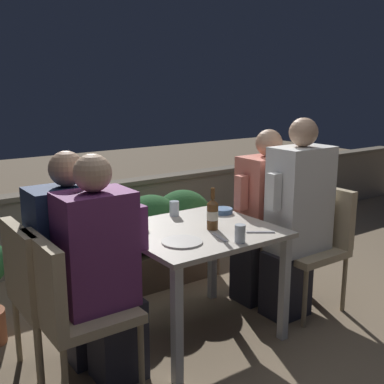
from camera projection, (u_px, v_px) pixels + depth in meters
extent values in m
plane|color=#847056|center=(198.00, 333.00, 3.10)|extent=(16.00, 16.00, 0.00)
cube|color=gray|center=(90.00, 225.00, 4.33)|extent=(9.00, 0.14, 0.64)
cube|color=#706656|center=(88.00, 188.00, 4.26)|extent=(9.00, 0.18, 0.04)
cube|color=#BCB2A3|center=(198.00, 231.00, 2.94)|extent=(0.90, 0.82, 0.03)
cube|color=silver|center=(177.00, 326.00, 2.51)|extent=(0.05, 0.05, 0.67)
cube|color=silver|center=(284.00, 289.00, 2.96)|extent=(0.05, 0.05, 0.67)
cube|color=silver|center=(115.00, 280.00, 3.08)|extent=(0.05, 0.05, 0.67)
cube|color=silver|center=(212.00, 255.00, 3.53)|extent=(0.05, 0.05, 0.67)
cube|color=brown|center=(152.00, 266.00, 3.84)|extent=(1.10, 0.36, 0.28)
ellipsoid|color=#235628|center=(116.00, 231.00, 3.59)|extent=(0.49, 0.47, 0.47)
ellipsoid|color=#235628|center=(151.00, 224.00, 3.76)|extent=(0.49, 0.47, 0.47)
ellipsoid|color=#235628|center=(183.00, 218.00, 3.93)|extent=(0.49, 0.47, 0.47)
cube|color=tan|center=(86.00, 313.00, 2.45)|extent=(0.46, 0.46, 0.05)
cube|color=tan|center=(43.00, 281.00, 2.28)|extent=(0.06, 0.46, 0.41)
cylinder|color=#9E8966|center=(141.00, 358.00, 2.46)|extent=(0.03, 0.03, 0.40)
cylinder|color=#9E8966|center=(38.00, 348.00, 2.55)|extent=(0.03, 0.03, 0.40)
cylinder|color=#9E8966|center=(107.00, 326.00, 2.78)|extent=(0.03, 0.03, 0.40)
cube|color=#282833|center=(118.00, 339.00, 2.59)|extent=(0.26, 0.23, 0.45)
cube|color=#6B2D66|center=(96.00, 250.00, 2.42)|extent=(0.37, 0.26, 0.60)
cube|color=#6B2D66|center=(139.00, 228.00, 2.54)|extent=(0.07, 0.07, 0.24)
sphere|color=tan|center=(93.00, 173.00, 2.33)|extent=(0.19, 0.19, 0.19)
cube|color=tan|center=(62.00, 296.00, 2.65)|extent=(0.46, 0.46, 0.05)
cube|color=tan|center=(20.00, 265.00, 2.48)|extent=(0.06, 0.46, 0.41)
cylinder|color=#9E8966|center=(40.00, 362.00, 2.43)|extent=(0.03, 0.03, 0.40)
cylinder|color=#9E8966|center=(113.00, 338.00, 2.65)|extent=(0.03, 0.03, 0.40)
cylinder|color=#9E8966|center=(17.00, 329.00, 2.74)|extent=(0.03, 0.03, 0.40)
cylinder|color=#9E8966|center=(84.00, 310.00, 2.97)|extent=(0.03, 0.03, 0.40)
cube|color=#282833|center=(92.00, 321.00, 2.79)|extent=(0.30, 0.23, 0.45)
cube|color=navy|center=(71.00, 239.00, 2.62)|extent=(0.43, 0.26, 0.59)
cube|color=navy|center=(112.00, 219.00, 2.74)|extent=(0.07, 0.07, 0.24)
sphere|color=tan|center=(66.00, 169.00, 2.53)|extent=(0.19, 0.19, 0.19)
cube|color=tan|center=(304.00, 251.00, 3.35)|extent=(0.46, 0.46, 0.05)
cube|color=tan|center=(326.00, 214.00, 3.42)|extent=(0.06, 0.46, 0.41)
cylinder|color=#9E8966|center=(305.00, 298.00, 3.13)|extent=(0.03, 0.03, 0.40)
cylinder|color=#9E8966|center=(344.00, 284.00, 3.36)|extent=(0.03, 0.03, 0.40)
cylinder|color=#9E8966|center=(262.00, 278.00, 3.45)|extent=(0.03, 0.03, 0.40)
cylinder|color=#9E8966|center=(300.00, 266.00, 3.68)|extent=(0.03, 0.03, 0.40)
cube|color=#282833|center=(286.00, 283.00, 3.30)|extent=(0.29, 0.23, 0.45)
cube|color=white|center=(300.00, 199.00, 3.23)|extent=(0.41, 0.26, 0.71)
cube|color=white|center=(274.00, 192.00, 3.07)|extent=(0.07, 0.07, 0.24)
sphere|color=tan|center=(303.00, 132.00, 3.13)|extent=(0.19, 0.19, 0.19)
cube|color=tan|center=(272.00, 240.00, 3.59)|extent=(0.46, 0.46, 0.05)
cube|color=tan|center=(293.00, 206.00, 3.66)|extent=(0.06, 0.46, 0.41)
cylinder|color=#9E8966|center=(271.00, 283.00, 3.37)|extent=(0.03, 0.03, 0.40)
cylinder|color=#9E8966|center=(309.00, 270.00, 3.60)|extent=(0.03, 0.03, 0.40)
cylinder|color=#9E8966|center=(234.00, 266.00, 3.69)|extent=(0.03, 0.03, 0.40)
cylinder|color=#9E8966|center=(271.00, 255.00, 3.91)|extent=(0.03, 0.03, 0.40)
cube|color=#282833|center=(255.00, 270.00, 3.54)|extent=(0.28, 0.23, 0.45)
cube|color=#E07A66|center=(267.00, 198.00, 3.48)|extent=(0.41, 0.26, 0.61)
cube|color=#E07A66|center=(241.00, 193.00, 3.32)|extent=(0.07, 0.07, 0.24)
sphere|color=tan|center=(269.00, 143.00, 3.39)|extent=(0.19, 0.19, 0.19)
cylinder|color=brown|center=(212.00, 217.00, 2.92)|extent=(0.07, 0.07, 0.16)
cylinder|color=beige|center=(213.00, 215.00, 2.91)|extent=(0.07, 0.07, 0.06)
cone|color=brown|center=(213.00, 201.00, 2.89)|extent=(0.07, 0.07, 0.03)
cylinder|color=brown|center=(213.00, 193.00, 2.88)|extent=(0.03, 0.03, 0.07)
cylinder|color=silver|center=(182.00, 242.00, 2.69)|extent=(0.23, 0.23, 0.01)
cylinder|color=#4C709E|center=(222.00, 211.00, 3.29)|extent=(0.14, 0.14, 0.03)
torus|color=#4C709E|center=(222.00, 209.00, 3.28)|extent=(0.14, 0.14, 0.01)
cylinder|color=tan|center=(137.00, 228.00, 2.90)|extent=(0.13, 0.13, 0.04)
torus|color=tan|center=(137.00, 226.00, 2.89)|extent=(0.13, 0.13, 0.01)
cylinder|color=silver|center=(240.00, 234.00, 2.68)|extent=(0.06, 0.06, 0.10)
cylinder|color=silver|center=(174.00, 208.00, 3.22)|extent=(0.06, 0.06, 0.10)
cylinder|color=silver|center=(138.00, 216.00, 3.03)|extent=(0.07, 0.07, 0.10)
cube|color=silver|center=(260.00, 232.00, 2.87)|extent=(0.15, 0.11, 0.01)
cube|color=silver|center=(219.00, 237.00, 2.77)|extent=(0.06, 0.17, 0.01)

